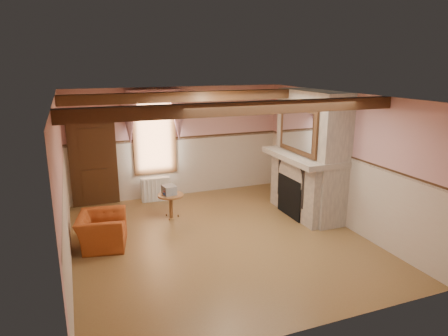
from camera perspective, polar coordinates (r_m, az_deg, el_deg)
name	(u,v)px	position (r m, az deg, el deg)	size (l,w,h in m)	color
floor	(219,239)	(8.01, -0.75, -10.12)	(5.50, 6.00, 0.01)	brown
ceiling	(218,96)	(7.28, -0.83, 10.28)	(5.50, 6.00, 0.01)	silver
wall_back	(178,142)	(10.32, -6.62, 3.70)	(5.50, 0.02, 2.80)	tan
wall_front	(305,232)	(4.98, 11.50, -8.93)	(5.50, 0.02, 2.80)	tan
wall_left	(62,187)	(7.09, -22.12, -2.50)	(0.02, 6.00, 2.80)	tan
wall_right	(340,159)	(8.84, 16.18, 1.31)	(0.02, 6.00, 2.80)	tan
wainscot	(219,203)	(7.72, -0.77, -5.07)	(5.50, 6.00, 1.50)	#C2B39C
chair_rail	(219,166)	(7.50, -0.79, 0.33)	(5.50, 6.00, 0.08)	black
firebox	(292,196)	(9.16, 9.73, -4.02)	(0.20, 0.95, 0.90)	black
armchair	(102,230)	(7.95, -17.04, -8.51)	(0.97, 0.85, 0.63)	#994219
side_table	(171,206)	(9.02, -7.58, -5.41)	(0.57, 0.57, 0.55)	brown
book_stack	(169,190)	(8.92, -7.86, -3.10)	(0.26, 0.32, 0.20)	#B7AD8C
radiator	(155,189)	(10.16, -9.76, -3.01)	(0.70, 0.18, 0.60)	silver
bowl	(299,150)	(9.20, 10.62, 2.55)	(0.33, 0.33, 0.08)	brown
mantel_clock	(287,143)	(9.61, 9.05, 3.52)	(0.14, 0.24, 0.20)	black
oil_lamp	(297,145)	(9.26, 10.33, 3.28)	(0.11, 0.11, 0.28)	gold
candle_red	(323,157)	(8.41, 14.03, 1.49)	(0.06, 0.06, 0.16)	#A51E14
jar_yellow	(315,155)	(8.66, 12.90, 1.79)	(0.06, 0.06, 0.12)	yellow
fireplace	(311,154)	(9.13, 12.29, 1.98)	(0.85, 2.00, 2.80)	gray
mantel	(304,156)	(9.04, 11.32, 1.65)	(1.05, 2.05, 0.12)	gray
overmantel_mirror	(298,130)	(8.82, 10.50, 5.41)	(0.06, 1.44, 1.04)	silver
door	(93,163)	(10.03, -18.15, 0.67)	(1.10, 0.10, 2.10)	black
window	(154,134)	(10.11, -9.92, 4.79)	(1.06, 0.08, 2.02)	white
window_drapes	(154,110)	(9.94, -9.97, 8.11)	(1.30, 0.14, 1.40)	gray
ceiling_beam_front	(246,108)	(6.18, 3.10, 8.51)	(5.50, 0.18, 0.20)	black
ceiling_beam_back	(198,96)	(8.42, -3.71, 10.19)	(5.50, 0.18, 0.20)	black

